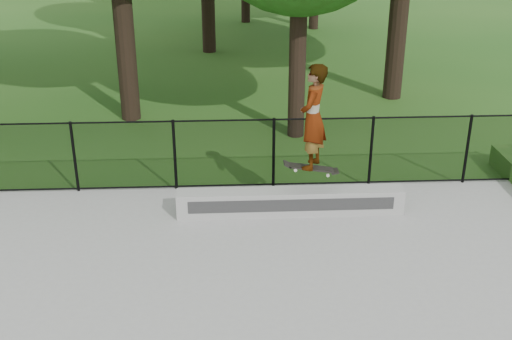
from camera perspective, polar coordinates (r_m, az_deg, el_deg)
name	(u,v)px	position (r m, az deg, el deg)	size (l,w,h in m)	color
grind_ledge	(290,202)	(12.16, 3.08, -2.83)	(4.29, 0.40, 0.49)	#989893
skater_airborne	(313,118)	(11.46, 5.09, 4.60)	(0.84, 0.83, 2.08)	black
chainlink_fence	(175,155)	(13.02, -7.24, 1.34)	(16.06, 0.06, 1.50)	black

